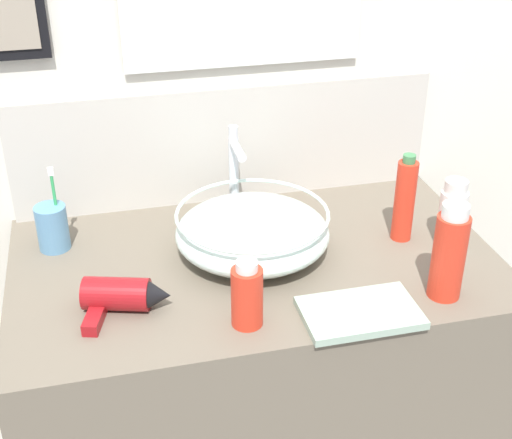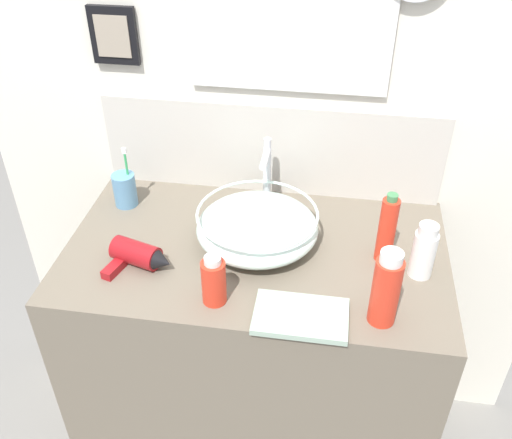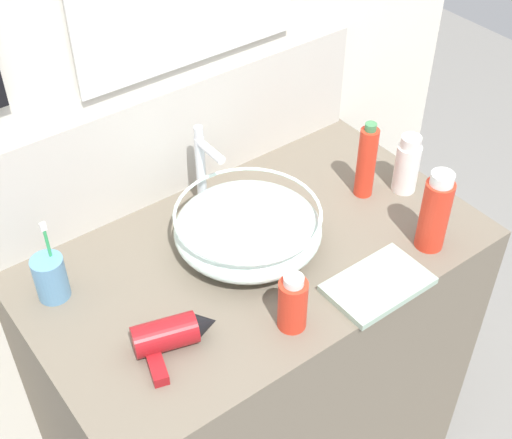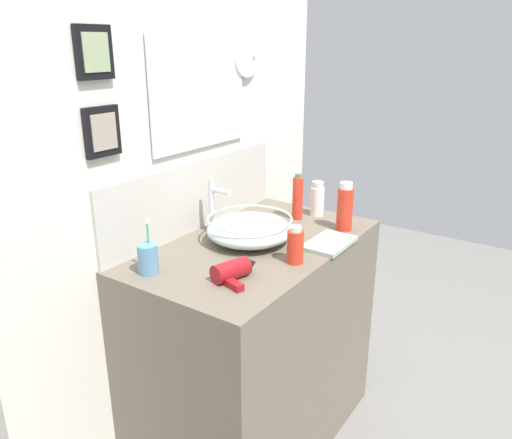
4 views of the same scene
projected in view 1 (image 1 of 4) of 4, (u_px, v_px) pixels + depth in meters
The scene contains 11 objects.
vanity_counter at pixel (256, 417), 1.79m from camera, with size 1.06×0.62×0.94m, color #6B6051.
back_panel at pixel (222, 85), 1.71m from camera, with size 1.83×0.09×2.44m.
glass_bowl_sink at pixel (254, 231), 1.56m from camera, with size 0.34×0.34×0.10m.
faucet at pixel (236, 167), 1.67m from camera, with size 0.02×0.11×0.23m.
hair_drier at pixel (123, 296), 1.39m from camera, with size 0.18×0.14×0.07m.
toothbrush_cup at pixel (53, 227), 1.58m from camera, with size 0.07×0.07×0.19m.
spray_bottle at pixel (405, 200), 1.59m from camera, with size 0.05×0.05×0.21m.
shampoo_bottle at pixel (452, 214), 1.58m from camera, with size 0.06×0.06×0.16m.
soap_dispenser at pixel (449, 253), 1.40m from camera, with size 0.07×0.07×0.21m.
lotion_bottle at pixel (247, 295), 1.33m from camera, with size 0.06×0.06×0.14m.
hand_towel at pixel (360, 313), 1.38m from camera, with size 0.23×0.14×0.02m, color #99B29E.
Camera 1 is at (-0.31, -1.28, 1.78)m, focal length 50.00 mm.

